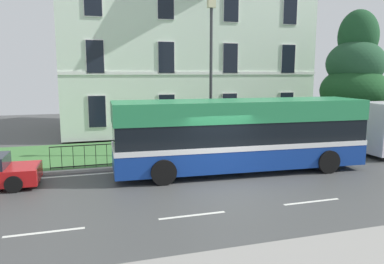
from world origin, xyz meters
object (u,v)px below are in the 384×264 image
(georgian_townhouse, at_px, (179,47))
(street_lamp_post, at_px, (211,69))
(evergreen_tree, at_px, (354,89))
(single_decker_bus, at_px, (240,134))

(georgian_townhouse, relative_size, street_lamp_post, 2.33)
(georgian_townhouse, bearing_deg, evergreen_tree, -47.68)
(evergreen_tree, height_order, single_decker_bus, evergreen_tree)
(evergreen_tree, distance_m, single_decker_bus, 10.12)
(georgian_townhouse, relative_size, single_decker_bus, 1.61)
(georgian_townhouse, relative_size, evergreen_tree, 2.20)
(georgian_townhouse, height_order, single_decker_bus, georgian_townhouse)
(single_decker_bus, height_order, street_lamp_post, street_lamp_post)
(evergreen_tree, height_order, street_lamp_post, evergreen_tree)
(evergreen_tree, bearing_deg, single_decker_bus, -155.05)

